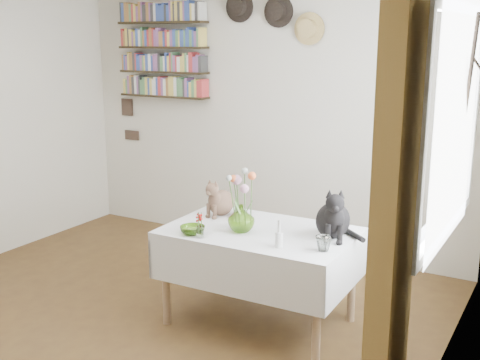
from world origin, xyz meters
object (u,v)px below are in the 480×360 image
Objects in this scene: tabby_cat at (221,196)px; black_cat at (333,211)px; bookshelf_unit at (163,51)px; flower_vase at (241,218)px; dining_table at (260,253)px.

tabby_cat is 0.91m from black_cat.
tabby_cat is at bearing -41.10° from bookshelf_unit.
black_cat reaches higher than flower_vase.
black_cat is (0.49, 0.11, 0.35)m from dining_table.
dining_table is 3.60× the size of black_cat.
tabby_cat is (-0.42, 0.19, 0.31)m from dining_table.
flower_vase is (-0.58, -0.20, -0.09)m from black_cat.
black_cat reaches higher than tabby_cat.
flower_vase reaches higher than dining_table.
bookshelf_unit is at bearing 139.09° from flower_vase.
bookshelf_unit is (-1.77, 1.53, 1.06)m from flower_vase.
bookshelf_unit is at bearing 125.81° from black_cat.
dining_table is 6.86× the size of flower_vase.
bookshelf_unit is (-1.44, 1.26, 1.01)m from tabby_cat.
dining_table is at bearing 42.53° from flower_vase.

